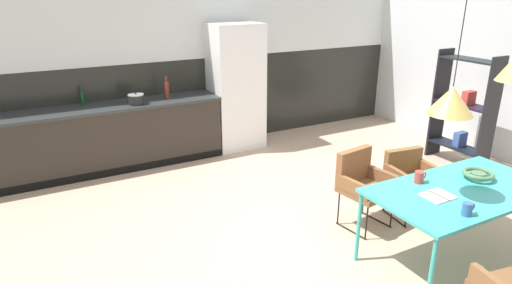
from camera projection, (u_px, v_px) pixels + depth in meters
The scene contains 17 objects.
ground_plane at pixel (320, 236), 4.47m from camera, with size 9.66×9.66×0.00m, color tan.
back_wall_splashback_dark at pixel (202, 102), 6.91m from camera, with size 7.43×0.12×1.38m, color black.
back_wall_panel_upper at pixel (198, 11), 6.44m from camera, with size 7.43×0.12×1.38m, color silver.
kitchen_counter at pixel (90, 140), 5.91m from camera, with size 3.62×0.63×0.90m.
refrigerator_column at pixel (236, 87), 6.71m from camera, with size 0.76×0.60×1.91m, color silver.
dining_table at pixel (462, 193), 3.87m from camera, with size 1.67×0.90×0.73m.
armchair_near_window at pixel (362, 179), 4.56m from camera, with size 0.55×0.53×0.81m.
armchair_head_of_table at pixel (410, 173), 4.77m from camera, with size 0.54×0.53×0.73m.
fruit_bowl at pixel (478, 174), 4.04m from camera, with size 0.28×0.28×0.07m.
open_book at pixel (438, 196), 3.71m from camera, with size 0.25×0.22×0.02m.
mug_dark_espresso at pixel (468, 209), 3.40m from camera, with size 0.13×0.08×0.11m.
mug_wide_latte at pixel (419, 177), 3.96m from camera, with size 0.13×0.08×0.11m.
cooking_pot at pixel (136, 99), 5.91m from camera, with size 0.21×0.21×0.16m.
bottle_oil_tall at pixel (82, 98), 5.85m from camera, with size 0.06×0.06×0.24m.
bottle_spice_small at pixel (167, 90), 6.17m from camera, with size 0.07×0.07×0.33m.
open_shelf_unit at pixel (463, 109), 6.07m from camera, with size 0.30×0.84×1.59m.
pendant_lamp_over_table_near at pixel (451, 100), 3.42m from camera, with size 0.36×0.36×1.25m.
Camera 1 is at (-2.40, -3.12, 2.42)m, focal length 30.67 mm.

